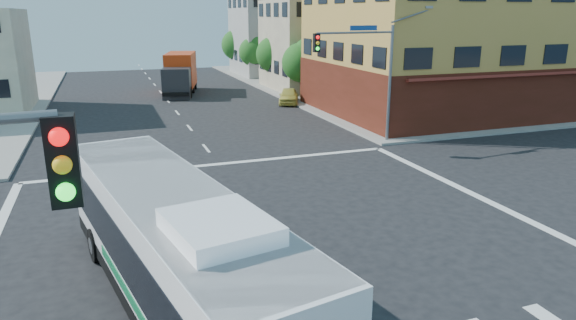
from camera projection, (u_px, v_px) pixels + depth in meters
name	position (u px, v px, depth m)	size (l,w,h in m)	color
ground	(276.00, 234.00, 18.38)	(120.00, 120.00, 0.00)	black
sidewalk_ne	(461.00, 79.00, 61.40)	(50.00, 50.00, 0.15)	#99968E
corner_building_ne	(444.00, 37.00, 39.98)	(18.10, 15.44, 14.00)	#BC8F43
building_east_near	(327.00, 45.00, 53.41)	(12.06, 10.06, 9.00)	#C4B996
building_east_far	(283.00, 35.00, 65.95)	(12.06, 10.06, 10.00)	#9C9C97
signal_mast_ne	(366.00, 61.00, 29.57)	(7.91, 1.13, 8.07)	slate
street_tree_a	(303.00, 60.00, 46.54)	(3.60, 3.60, 5.53)	#382314
street_tree_b	(275.00, 52.00, 53.73)	(3.80, 3.80, 5.79)	#382314
street_tree_c	(254.00, 50.00, 61.06)	(3.40, 3.40, 5.29)	#382314
street_tree_d	(237.00, 43.00, 68.18)	(4.00, 4.00, 6.03)	#382314
transit_bus	(173.00, 247.00, 13.25)	(5.09, 12.85, 3.72)	black
box_truck	(180.00, 74.00, 50.29)	(4.55, 9.01, 3.90)	#26262A
parked_car	(289.00, 96.00, 44.99)	(1.62, 4.02, 1.37)	#D3C854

